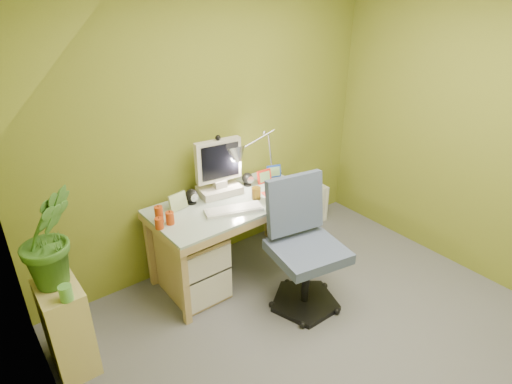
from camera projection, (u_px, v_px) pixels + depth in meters
floor at (346, 359)px, 2.86m from camera, size 3.20×3.20×0.01m
wall_back at (211, 127)px, 3.46m from camera, size 3.20×0.01×2.40m
wall_left at (61, 332)px, 1.45m from camera, size 0.01×3.20×2.40m
wall_right at (507, 140)px, 3.19m from camera, size 0.01×3.20×2.40m
slope_ceiling at (202, 115)px, 1.49m from camera, size 1.10×3.20×1.10m
desk at (233, 238)px, 3.54m from camera, size 1.31×0.68×0.70m
monitor at (218, 161)px, 3.39m from camera, size 0.44×0.29×0.56m
speaker_left at (192, 196)px, 3.33m from camera, size 0.10×0.10×0.12m
speaker_right at (247, 179)px, 3.62m from camera, size 0.11×0.11×0.11m
keyboard at (234, 210)px, 3.24m from camera, size 0.46×0.27×0.02m
mousepad at (280, 194)px, 3.49m from camera, size 0.29×0.23×0.01m
mouse at (280, 192)px, 3.48m from camera, size 0.12×0.09×0.04m
amber_tumbler at (256, 193)px, 3.41m from camera, size 0.09×0.09×0.10m
candle_cluster at (161, 217)px, 3.04m from camera, size 0.17×0.15×0.13m
photo_frame_red at (264, 176)px, 3.67m from camera, size 0.13×0.02×0.11m
photo_frame_blue at (274, 171)px, 3.78m from camera, size 0.13×0.06×0.11m
photo_frame_green at (178, 202)px, 3.24m from camera, size 0.15×0.05×0.13m
desk_lamp at (263, 144)px, 3.61m from camera, size 0.65×0.37×0.66m
side_ledge at (67, 328)px, 2.68m from camera, size 0.24×0.36×0.64m
potted_plant at (49, 237)px, 2.45m from camera, size 0.38×0.33×0.63m
green_cup at (66, 293)px, 2.42m from camera, size 0.08×0.08×0.10m
task_chair at (308, 249)px, 3.11m from camera, size 0.66×0.66×1.02m
radiator at (309, 206)px, 4.37m from camera, size 0.39×0.17×0.38m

